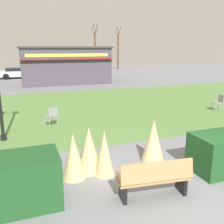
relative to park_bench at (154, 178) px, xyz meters
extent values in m
plane|color=slate|center=(0.73, 0.20, -0.48)|extent=(80.00, 80.00, 0.00)
cube|color=#5B8442|center=(0.73, 9.36, -0.48)|extent=(36.00, 12.00, 0.01)
cube|color=tan|center=(0.01, 0.07, -0.03)|extent=(1.74, 0.67, 0.06)
cube|color=tan|center=(-0.02, -0.15, 0.25)|extent=(1.70, 0.32, 0.44)
cube|color=black|center=(-0.72, 0.15, -0.26)|extent=(0.13, 0.45, 0.45)
cube|color=black|center=(0.73, -0.01, -0.26)|extent=(0.13, 0.45, 0.45)
cube|color=tan|center=(-0.80, 0.16, 0.09)|extent=(0.11, 0.44, 0.06)
cube|color=tan|center=(0.81, -0.02, 0.09)|extent=(0.11, 0.44, 0.06)
cube|color=#1E4C23|center=(-3.09, 0.74, 0.09)|extent=(2.09, 1.10, 1.14)
cone|color=#D1BC7F|center=(-1.54, 1.55, 0.13)|extent=(0.64, 0.64, 1.23)
cone|color=#D1BC7F|center=(-0.73, 1.42, 0.15)|extent=(0.54, 0.54, 1.27)
cone|color=#D1BC7F|center=(-1.06, 1.78, 0.16)|extent=(0.70, 0.70, 1.29)
cone|color=#D1BC7F|center=(0.92, 1.72, 0.17)|extent=(0.71, 0.71, 1.30)
cylinder|color=black|center=(-3.46, 5.25, -0.38)|extent=(0.22, 0.22, 0.20)
cube|color=#47424C|center=(1.58, 20.27, 1.18)|extent=(8.18, 3.70, 3.33)
cube|color=#333338|center=(1.58, 20.27, 2.92)|extent=(8.48, 4.00, 0.16)
cube|color=maroon|center=(1.58, 18.25, 1.91)|extent=(8.28, 0.36, 0.08)
cube|color=#D8CC4C|center=(1.58, 18.41, 2.25)|extent=(7.36, 0.04, 0.28)
cube|color=gray|center=(-1.56, 6.41, -0.03)|extent=(0.58, 0.58, 0.04)
cube|color=gray|center=(-1.48, 6.22, 0.19)|extent=(0.42, 0.22, 0.44)
cylinder|color=gray|center=(-1.47, 6.66, -0.26)|extent=(0.03, 0.03, 0.45)
cylinder|color=gray|center=(-1.81, 6.50, -0.26)|extent=(0.03, 0.03, 0.45)
cylinder|color=gray|center=(-1.31, 6.31, -0.26)|extent=(0.03, 0.03, 0.45)
cylinder|color=gray|center=(-1.65, 6.15, -0.26)|extent=(0.03, 0.03, 0.45)
cube|color=gray|center=(7.41, 6.21, -0.03)|extent=(0.49, 0.49, 0.04)
cube|color=gray|center=(7.61, 6.19, 0.19)|extent=(0.09, 0.44, 0.44)
cylinder|color=gray|center=(7.25, 6.42, -0.26)|extent=(0.03, 0.03, 0.45)
cylinder|color=gray|center=(7.20, 6.04, -0.26)|extent=(0.03, 0.03, 0.45)
cylinder|color=gray|center=(7.62, 6.38, -0.26)|extent=(0.03, 0.03, 0.45)
cylinder|color=gray|center=(7.58, 6.00, -0.26)|extent=(0.03, 0.03, 0.45)
cylinder|color=gray|center=(-3.55, 9.31, -0.26)|extent=(0.03, 0.03, 0.45)
cylinder|color=gray|center=(-3.70, 8.97, -0.26)|extent=(0.03, 0.03, 0.45)
cube|color=silver|center=(-2.75, 26.24, 0.07)|extent=(4.21, 1.82, 0.60)
cube|color=black|center=(-2.90, 26.24, 0.50)|extent=(2.32, 1.59, 0.44)
cylinder|color=black|center=(-1.46, 27.17, -0.16)|extent=(0.64, 0.22, 0.64)
cylinder|color=black|center=(-1.45, 25.33, -0.16)|extent=(0.64, 0.22, 0.64)
cylinder|color=black|center=(-4.06, 27.16, -0.16)|extent=(0.64, 0.22, 0.64)
cylinder|color=black|center=(-4.05, 25.32, -0.16)|extent=(0.64, 0.22, 0.64)
cube|color=#B7BABF|center=(2.33, 26.24, 0.07)|extent=(4.30, 2.05, 0.60)
cube|color=black|center=(2.18, 26.23, 0.50)|extent=(2.40, 1.72, 0.44)
cylinder|color=black|center=(3.57, 27.24, -0.16)|extent=(0.65, 0.26, 0.64)
cylinder|color=black|center=(3.68, 25.40, -0.16)|extent=(0.65, 0.26, 0.64)
cylinder|color=black|center=(0.97, 27.08, -0.16)|extent=(0.65, 0.26, 0.64)
cylinder|color=black|center=(1.08, 25.25, -0.16)|extent=(0.65, 0.26, 0.64)
cylinder|color=brown|center=(7.63, 30.66, 2.30)|extent=(0.28, 0.28, 5.55)
cylinder|color=brown|center=(7.96, 30.77, 5.57)|extent=(0.25, 0.58, 1.12)
cylinder|color=brown|center=(7.45, 30.96, 5.57)|extent=(0.54, 0.36, 1.12)
cylinder|color=brown|center=(7.46, 30.36, 5.57)|extent=(0.54, 0.35, 1.12)
cylinder|color=brown|center=(12.34, 33.81, 2.28)|extent=(0.28, 0.28, 5.51)
cylinder|color=brown|center=(12.68, 33.91, 5.53)|extent=(0.25, 0.58, 1.12)
cylinder|color=brown|center=(12.17, 34.11, 5.53)|extent=(0.54, 0.36, 1.12)
cylinder|color=brown|center=(12.17, 33.50, 5.53)|extent=(0.54, 0.35, 1.12)
camera|label=1|loc=(-2.71, -4.59, 2.90)|focal=40.73mm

